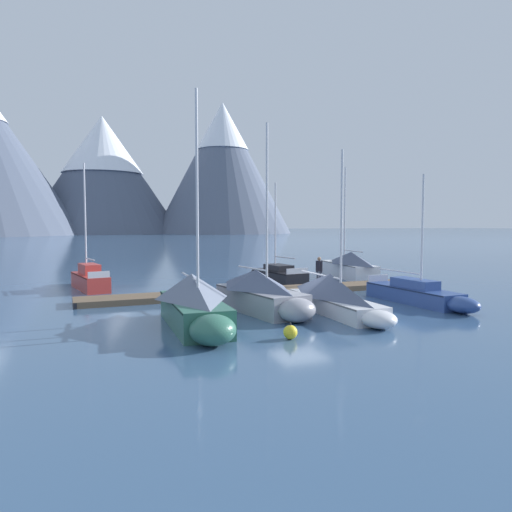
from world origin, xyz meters
TOP-DOWN VIEW (x-y plane):
  - ground_plane at (0.00, 0.00)m, footprint 700.00×700.00m
  - mountain_central_massif at (-0.58, 186.58)m, footprint 63.82×63.82m
  - mountain_shoulder_ridge at (47.09, 171.74)m, footprint 57.50×57.50m
  - dock at (0.00, 4.00)m, footprint 20.53×2.74m
  - sailboat_nearest_berth at (-9.44, 9.82)m, footprint 2.33×5.81m
  - sailboat_second_berth at (-5.83, -2.97)m, footprint 2.14×6.56m
  - sailboat_mid_dock_port at (-2.31, -0.92)m, footprint 2.86×6.23m
  - sailboat_mid_dock_starboard at (0.60, -2.29)m, footprint 1.86×7.26m
  - sailboat_far_berth at (2.85, 9.69)m, footprint 2.41×5.96m
  - sailboat_outer_slip at (5.64, -1.73)m, footprint 1.71×6.81m
  - sailboat_end_of_dock at (8.60, 9.71)m, footprint 2.71×7.56m
  - person_on_dock at (3.26, 4.14)m, footprint 0.27×0.59m
  - mooring_buoy_channel_marker at (-3.20, -5.86)m, footprint 0.49×0.49m

SIDE VIEW (x-z plane):
  - ground_plane at x=0.00m, z-range 0.00..0.00m
  - dock at x=0.00m, z-range 0.00..0.30m
  - mooring_buoy_channel_marker at x=-3.20m, z-range -0.04..0.53m
  - sailboat_far_berth at x=2.85m, z-range -2.93..3.85m
  - sailboat_outer_slip at x=5.64m, z-range -2.66..3.64m
  - sailboat_nearest_berth at x=-9.44m, z-range -3.19..4.41m
  - sailboat_mid_dock_starboard at x=0.60m, z-range -2.72..4.32m
  - sailboat_mid_dock_port at x=-2.31m, z-range -3.23..4.99m
  - sailboat_end_of_dock at x=8.60m, z-range -3.16..4.96m
  - sailboat_second_berth at x=-5.83m, z-range -3.41..5.30m
  - person_on_dock at x=3.26m, z-range 0.42..2.11m
  - mountain_central_massif at x=-0.58m, z-range 1.41..50.12m
  - mountain_shoulder_ridge at x=47.09m, z-range 0.85..55.82m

